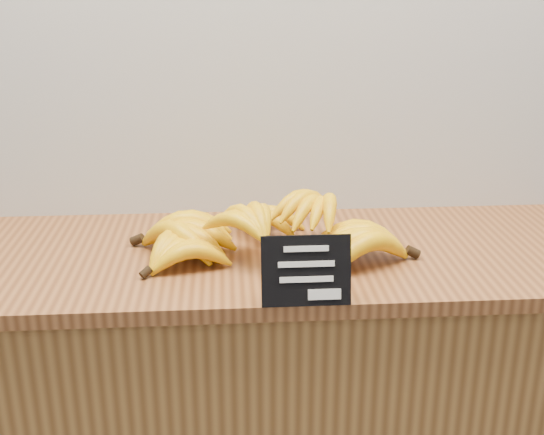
% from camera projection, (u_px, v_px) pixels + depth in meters
% --- Properties ---
extents(counter, '(1.40, 0.50, 0.90)m').
position_uv_depth(counter, '(271.00, 435.00, 1.62)').
color(counter, olive).
rests_on(counter, ground).
extents(counter_top, '(1.47, 0.54, 0.03)m').
position_uv_depth(counter_top, '(270.00, 255.00, 1.47)').
color(counter_top, brown).
rests_on(counter_top, counter).
extents(chalkboard_sign, '(0.16, 0.03, 0.13)m').
position_uv_depth(chalkboard_sign, '(306.00, 271.00, 1.20)').
color(chalkboard_sign, black).
rests_on(chalkboard_sign, counter_top).
extents(banana_pile, '(0.59, 0.42, 0.12)m').
position_uv_depth(banana_pile, '(262.00, 232.00, 1.43)').
color(banana_pile, yellow).
rests_on(banana_pile, counter_top).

